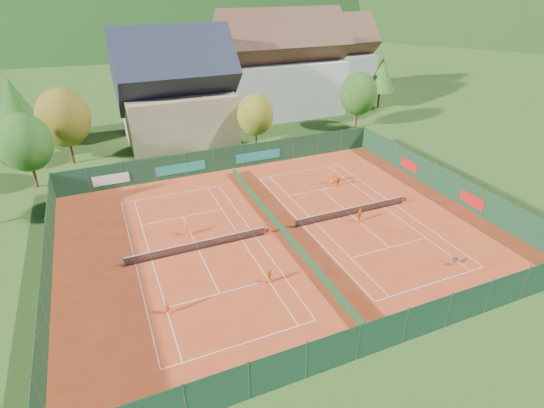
{
  "coord_description": "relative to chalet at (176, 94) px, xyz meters",
  "views": [
    {
      "loc": [
        -14.24,
        -31.46,
        21.75
      ],
      "look_at": [
        0.0,
        2.0,
        2.0
      ],
      "focal_mm": 28.0,
      "sensor_mm": 36.0,
      "label": 1
    }
  ],
  "objects": [
    {
      "name": "player_left_near",
      "position": [
        -9.08,
        -37.1,
        -5.93
      ],
      "size": [
        0.6,
        0.59,
        1.39
      ],
      "primitive_type": "imported",
      "rotation": [
        0.0,
        0.0,
        0.75
      ],
      "color": "orange",
      "rests_on": "ground"
    },
    {
      "name": "loose_ball_3",
      "position": [
        -3.53,
        -20.46,
        -6.59
      ],
      "size": [
        0.07,
        0.07,
        0.07
      ],
      "primitive_type": "sphere",
      "color": "#CCD833",
      "rests_on": "ground"
    },
    {
      "name": "fence_south",
      "position": [
        3.0,
        -46.0,
        -5.12
      ],
      "size": [
        40.0,
        0.04,
        3.0
      ],
      "color": "#143722",
      "rests_on": "ground"
    },
    {
      "name": "fence_east",
      "position": [
        23.0,
        -29.95,
        -5.14
      ],
      "size": [
        0.09,
        32.0,
        3.0
      ],
      "color": "#12331C",
      "rests_on": "ground"
    },
    {
      "name": "player_right_far_a",
      "position": [
        12.96,
        -22.67,
        -5.85
      ],
      "size": [
        0.89,
        0.75,
        1.55
      ],
      "primitive_type": "imported",
      "rotation": [
        0.0,
        0.0,
        3.55
      ],
      "color": "orange",
      "rests_on": "ground"
    },
    {
      "name": "tree_east_front",
      "position": [
        27.0,
        -6.0,
        -1.23
      ],
      "size": [
        5.72,
        5.72,
        8.69
      ],
      "color": "#483019",
      "rests_on": "ground"
    },
    {
      "name": "tree_east_back",
      "position": [
        29.0,
        10.0,
        0.12
      ],
      "size": [
        7.15,
        7.15,
        10.86
      ],
      "color": "#4E2F1B",
      "rests_on": "ground"
    },
    {
      "name": "tree_west_back",
      "position": [
        -21.0,
        4.0,
        0.11
      ],
      "size": [
        5.6,
        5.6,
        10.0
      ],
      "color": "#472B19",
      "rests_on": "ground"
    },
    {
      "name": "player_left_far",
      "position": [
        -5.38,
        -27.19,
        -6.0
      ],
      "size": [
        0.94,
        0.79,
        1.26
      ],
      "primitive_type": "imported",
      "rotation": [
        0.0,
        0.0,
        2.66
      ],
      "color": "orange",
      "rests_on": "ground"
    },
    {
      "name": "player_right_far_b",
      "position": [
        13.09,
        -23.69,
        -5.98
      ],
      "size": [
        1.24,
        0.58,
        1.28
      ],
      "primitive_type": "imported",
      "rotation": [
        0.0,
        0.0,
        3.31
      ],
      "color": "#E05A13",
      "rests_on": "ground"
    },
    {
      "name": "tree_center",
      "position": [
        9.0,
        -8.0,
        -1.91
      ],
      "size": [
        5.01,
        5.01,
        7.6
      ],
      "color": "#4B321B",
      "rests_on": "ground"
    },
    {
      "name": "chalet",
      "position": [
        0.0,
        0.0,
        0.0
      ],
      "size": [
        16.2,
        12.0,
        16.0
      ],
      "color": "tan",
      "rests_on": "ground"
    },
    {
      "name": "court_divider",
      "position": [
        3.0,
        -30.0,
        -6.12
      ],
      "size": [
        0.03,
        28.8,
        1.0
      ],
      "color": "#14381C",
      "rests_on": "ground"
    },
    {
      "name": "hotel_block_a",
      "position": [
        19.0,
        6.0,
        0.76
      ],
      "size": [
        21.6,
        11.0,
        17.25
      ],
      "color": "silver",
      "rests_on": "ground"
    },
    {
      "name": "tree_west_mid",
      "position": [
        -15.0,
        -4.0,
        -0.56
      ],
      "size": [
        6.44,
        6.44,
        9.78
      ],
      "color": "#422A17",
      "rests_on": "ground"
    },
    {
      "name": "court_markings_left",
      "position": [
        -5.0,
        -30.0,
        -6.61
      ],
      "size": [
        11.03,
        23.83,
        0.0
      ],
      "color": "white",
      "rests_on": "ground"
    },
    {
      "name": "clay_pad",
      "position": [
        3.0,
        -30.0,
        -6.62
      ],
      "size": [
        40.0,
        32.0,
        0.01
      ],
      "primitive_type": "cube",
      "color": "#BD3E1B",
      "rests_on": "ground"
    },
    {
      "name": "tennis_net_right",
      "position": [
        11.15,
        -30.0,
        -6.12
      ],
      "size": [
        13.3,
        0.1,
        1.02
      ],
      "color": "#59595B",
      "rests_on": "ground"
    },
    {
      "name": "fence_north",
      "position": [
        2.54,
        -14.01,
        -5.16
      ],
      "size": [
        40.0,
        0.1,
        3.0
      ],
      "color": "#143821",
      "rests_on": "ground"
    },
    {
      "name": "loose_ball_1",
      "position": [
        9.88,
        -38.99,
        -6.59
      ],
      "size": [
        0.07,
        0.07,
        0.07
      ],
      "primitive_type": "sphere",
      "color": "#CCD833",
      "rests_on": "ground"
    },
    {
      "name": "fence_west",
      "position": [
        -17.0,
        -30.0,
        -5.12
      ],
      "size": [
        0.04,
        32.0,
        3.0
      ],
      "color": "#163D1E",
      "rests_on": "ground"
    },
    {
      "name": "player_left_mid",
      "position": [
        -0.93,
        -36.78,
        -5.98
      ],
      "size": [
        0.75,
        0.66,
        1.29
      ],
      "primitive_type": "imported",
      "rotation": [
        0.0,
        0.0,
        -0.31
      ],
      "color": "orange",
      "rests_on": "ground"
    },
    {
      "name": "tree_west_front",
      "position": [
        -19.0,
        -10.0,
        -1.23
      ],
      "size": [
        5.72,
        5.72,
        8.69
      ],
      "color": "#4C2D1B",
      "rests_on": "ground"
    },
    {
      "name": "mountain_backdrop",
      "position": [
        31.54,
        203.48,
        -46.26
      ],
      "size": [
        820.0,
        530.0,
        242.0
      ],
      "color": "black",
      "rests_on": "ground"
    },
    {
      "name": "ball_hopper",
      "position": [
        14.42,
        -40.68,
        -6.07
      ],
      "size": [
        0.34,
        0.34,
        0.8
      ],
      "color": "slate",
      "rests_on": "ground"
    },
    {
      "name": "player_right_near",
      "position": [
        10.96,
        -31.44,
        -5.89
      ],
      "size": [
        0.93,
        0.65,
        1.47
      ],
      "primitive_type": "imported",
      "rotation": [
        0.0,
        0.0,
        0.38
      ],
      "color": "orange",
      "rests_on": "ground"
    },
    {
      "name": "hotel_block_b",
      "position": [
        33.0,
        14.0,
        -0.01
      ],
      "size": [
        17.28,
        10.0,
        15.5
      ],
      "color": "silver",
      "rests_on": "ground"
    },
    {
      "name": "tennis_net_left",
      "position": [
        -4.85,
        -30.0,
        -6.12
      ],
      "size": [
        13.3,
        0.1,
        1.02
      ],
      "color": "#59595B",
      "rests_on": "ground"
    },
    {
      "name": "loose_ball_0",
      "position": [
        -6.83,
        -33.22,
        -6.59
      ],
      "size": [
        0.07,
        0.07,
        0.07
      ],
      "primitive_type": "sphere",
      "color": "#CCD833",
      "rests_on": "ground"
    },
    {
      "name": "tree_east_mid",
      "position": [
        37.0,
        2.0,
        -0.56
      ],
      "size": [
        5.04,
        5.04,
        9.0
      ],
      "color": "#4E2C1B",
      "rests_on": "ground"
    },
    {
      "name": "ground",
      "position": [
        3.0,
        -30.0,
        -6.64
      ],
      "size": [
        600.0,
        600.0,
        0.0
      ],
      "primitive_type": "plane",
      "color": "#2A4E18",
      "rests_on": "ground"
    },
    {
      "name": "loose_ball_2",
      "position": [
        4.17,
        -25.28,
        -6.59
      ],
      "size": [
        0.07,
        0.07,
        0.07
      ],
      "primitive_type": "sphere",
      "color": "#CCD833",
      "rests_on": "ground"
    },
    {
      "name": "court_markings_right",
      "position": [
        11.0,
        -30.0,
        -6.61
      ],
      "size": [
        11.03,
        23.83,
        0.0
      ],
      "color": "white",
      "rests_on": "ground"
    }
  ]
}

